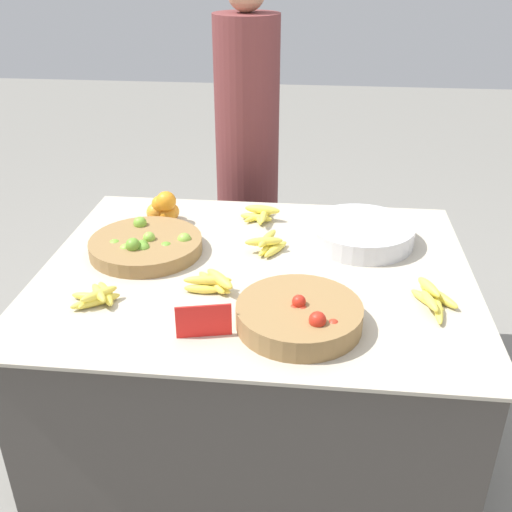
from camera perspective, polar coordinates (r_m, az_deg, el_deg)
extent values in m
plane|color=gray|center=(2.43, 0.00, -14.17)|extent=(12.00, 12.00, 0.00)
cube|color=#4C4742|center=(2.23, 0.00, -8.35)|extent=(1.42, 1.14, 0.61)
cube|color=#BCB29E|center=(2.07, 0.00, -1.37)|extent=(1.47, 1.19, 0.01)
cylinder|color=olive|center=(2.20, -10.44, 0.99)|extent=(0.41, 0.41, 0.05)
sphere|color=#7AB238|center=(2.20, -13.28, 0.92)|extent=(0.05, 0.05, 0.05)
sphere|color=#89BC42|center=(2.18, -10.15, 1.72)|extent=(0.04, 0.04, 0.04)
sphere|color=#7AB238|center=(2.30, -10.98, 3.09)|extent=(0.05, 0.05, 0.05)
sphere|color=#6BA333|center=(2.14, -10.76, 0.95)|extent=(0.04, 0.04, 0.04)
sphere|color=#6BA333|center=(2.15, -8.54, 0.68)|extent=(0.05, 0.05, 0.05)
sphere|color=#89BC42|center=(2.17, -6.83, 1.54)|extent=(0.05, 0.05, 0.05)
sphere|color=#89BC42|center=(2.15, -12.29, 0.55)|extent=(0.05, 0.05, 0.05)
sphere|color=#6BA333|center=(2.13, -10.67, 0.62)|extent=(0.05, 0.05, 0.05)
sphere|color=#6BA333|center=(2.12, -11.64, 1.03)|extent=(0.05, 0.05, 0.05)
cylinder|color=olive|center=(1.76, 4.12, -5.67)|extent=(0.37, 0.37, 0.07)
sphere|color=red|center=(1.75, 3.68, -5.38)|extent=(0.05, 0.05, 0.05)
sphere|color=red|center=(1.75, 4.05, -5.42)|extent=(0.04, 0.04, 0.04)
sphere|color=red|center=(1.67, 5.82, -7.76)|extent=(0.04, 0.04, 0.04)
sphere|color=red|center=(1.74, 4.11, -4.35)|extent=(0.04, 0.04, 0.04)
sphere|color=red|center=(1.74, 4.39, -5.31)|extent=(0.04, 0.04, 0.04)
sphere|color=red|center=(1.69, 7.36, -6.58)|extent=(0.04, 0.04, 0.04)
sphere|color=red|center=(1.66, 5.87, -6.08)|extent=(0.05, 0.05, 0.05)
sphere|color=red|center=(1.82, 4.45, -4.08)|extent=(0.04, 0.04, 0.04)
sphere|color=red|center=(1.75, 3.90, -5.36)|extent=(0.04, 0.04, 0.04)
sphere|color=red|center=(1.72, 3.79, -6.45)|extent=(0.05, 0.05, 0.05)
sphere|color=orange|center=(2.42, -8.43, 3.92)|extent=(0.07, 0.07, 0.07)
sphere|color=orange|center=(2.44, -8.12, 4.21)|extent=(0.07, 0.07, 0.07)
sphere|color=orange|center=(2.43, -9.49, 4.11)|extent=(0.08, 0.08, 0.08)
sphere|color=orange|center=(2.41, -9.14, 4.93)|extent=(0.07, 0.07, 0.07)
sphere|color=orange|center=(2.39, -8.56, 5.18)|extent=(0.08, 0.08, 0.08)
cylinder|color=silver|center=(2.26, 9.96, 2.16)|extent=(0.39, 0.39, 0.08)
cube|color=red|center=(1.70, -5.01, -6.19)|extent=(0.16, 0.04, 0.10)
ellipsoid|color=#EFDB4C|center=(2.18, 1.26, 0.89)|extent=(0.08, 0.16, 0.03)
ellipsoid|color=#EFDB4C|center=(2.20, 1.38, 1.12)|extent=(0.06, 0.16, 0.03)
ellipsoid|color=#EFDB4C|center=(2.16, 1.89, 0.65)|extent=(0.09, 0.14, 0.03)
ellipsoid|color=#EFDB4C|center=(2.18, 1.09, 1.69)|extent=(0.07, 0.15, 0.03)
ellipsoid|color=#EFDB4C|center=(2.16, 0.74, 1.39)|extent=(0.14, 0.06, 0.03)
ellipsoid|color=#EFDB4C|center=(1.96, 17.01, -3.70)|extent=(0.12, 0.14, 0.03)
ellipsoid|color=#EFDB4C|center=(1.93, 15.98, -4.06)|extent=(0.10, 0.13, 0.03)
ellipsoid|color=#EFDB4C|center=(1.90, 16.97, -4.90)|extent=(0.04, 0.16, 0.03)
ellipsoid|color=#EFDB4C|center=(1.89, 16.20, -4.11)|extent=(0.05, 0.12, 0.03)
ellipsoid|color=#EFDB4C|center=(1.95, 16.15, -2.86)|extent=(0.08, 0.12, 0.03)
ellipsoid|color=#EFDB4C|center=(2.42, 0.25, 3.74)|extent=(0.06, 0.15, 0.03)
ellipsoid|color=#EFDB4C|center=(2.41, 0.02, 3.70)|extent=(0.14, 0.06, 0.03)
ellipsoid|color=#EFDB4C|center=(2.43, 0.33, 3.80)|extent=(0.13, 0.13, 0.03)
ellipsoid|color=#EFDB4C|center=(2.41, 0.61, 4.44)|extent=(0.15, 0.06, 0.04)
ellipsoid|color=#EFDB4C|center=(2.39, 0.74, 3.95)|extent=(0.03, 0.15, 0.03)
ellipsoid|color=#EFDB4C|center=(1.94, -3.90, -2.89)|extent=(0.12, 0.09, 0.03)
ellipsoid|color=#EFDB4C|center=(1.92, -5.23, -3.16)|extent=(0.11, 0.03, 0.03)
ellipsoid|color=#EFDB4C|center=(1.95, -4.24, -2.53)|extent=(0.13, 0.14, 0.03)
ellipsoid|color=#EFDB4C|center=(1.92, -3.47, -2.18)|extent=(0.12, 0.13, 0.03)
ellipsoid|color=#EFDB4C|center=(1.92, -4.64, -2.30)|extent=(0.16, 0.05, 0.03)
ellipsoid|color=#EFDB4C|center=(1.94, -15.33, -3.88)|extent=(0.07, 0.13, 0.03)
ellipsoid|color=#EFDB4C|center=(1.92, -15.05, -4.17)|extent=(0.15, 0.11, 0.03)
ellipsoid|color=#EFDB4C|center=(1.95, -15.54, -3.78)|extent=(0.12, 0.04, 0.03)
ellipsoid|color=#EFDB4C|center=(1.95, -14.14, -3.50)|extent=(0.11, 0.15, 0.03)
ellipsoid|color=#EFDB4C|center=(1.91, -14.73, -3.51)|extent=(0.11, 0.11, 0.03)
ellipsoid|color=#EFDB4C|center=(1.92, -14.75, -3.42)|extent=(0.09, 0.11, 0.03)
cylinder|color=brown|center=(2.95, -0.83, 9.05)|extent=(0.30, 0.30, 1.35)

